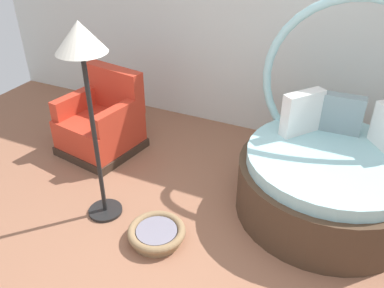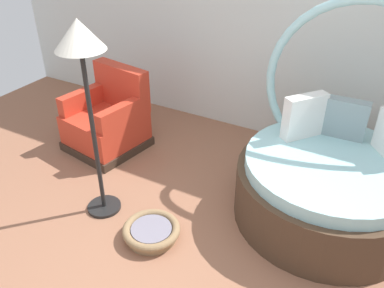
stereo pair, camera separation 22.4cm
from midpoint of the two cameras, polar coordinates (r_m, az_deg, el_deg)
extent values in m
cube|color=#936047|center=(3.44, -3.36, -17.25)|extent=(8.00, 8.00, 0.02)
cube|color=silver|center=(4.76, 11.04, 16.37)|extent=(8.00, 0.12, 2.74)
cylinder|color=#473323|center=(3.94, 16.91, -6.05)|extent=(1.65, 1.65, 0.51)
cylinder|color=#9ED1D6|center=(3.76, 17.65, -2.23)|extent=(1.52, 1.52, 0.12)
torus|color=#9ED1D6|center=(3.93, 20.05, 7.63)|extent=(1.65, 0.08, 1.65)
cube|color=gray|center=(4.04, 19.09, 4.04)|extent=(0.38, 0.13, 0.38)
cube|color=white|center=(3.91, 13.80, 4.31)|extent=(0.35, 0.40, 0.42)
cube|color=#38281E|center=(4.91, -13.93, -0.35)|extent=(0.91, 0.91, 0.10)
cube|color=red|center=(4.80, -14.26, 1.87)|extent=(0.87, 0.87, 0.34)
cube|color=red|center=(4.80, -12.23, 7.76)|extent=(0.78, 0.28, 0.50)
cube|color=red|center=(4.90, -17.25, 5.74)|extent=(0.23, 0.69, 0.22)
cube|color=red|center=(4.46, -11.92, 3.86)|extent=(0.23, 0.69, 0.22)
cylinder|color=#8E704C|center=(3.65, -6.80, -12.99)|extent=(0.44, 0.44, 0.06)
torus|color=#8E704C|center=(3.60, -6.87, -12.25)|extent=(0.51, 0.51, 0.07)
cylinder|color=gray|center=(3.61, -6.86, -12.36)|extent=(0.36, 0.36, 0.05)
cylinder|color=black|center=(4.01, -13.75, -9.18)|extent=(0.32, 0.32, 0.03)
cylinder|color=black|center=(3.56, -15.34, 0.51)|extent=(0.04, 0.04, 1.55)
cone|color=beige|center=(3.21, -17.64, 14.31)|extent=(0.40, 0.40, 0.24)
camera|label=1|loc=(0.11, -91.66, -1.02)|focal=37.60mm
camera|label=2|loc=(0.11, 88.34, 1.02)|focal=37.60mm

